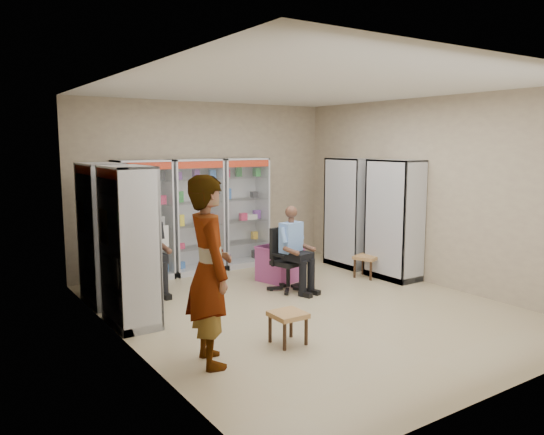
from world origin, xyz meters
TOP-DOWN VIEW (x-y plane):
  - floor at (0.00, 0.00)m, footprint 6.00×6.00m
  - room_shell at (0.00, 0.00)m, footprint 5.02×6.02m
  - cabinet_back_left at (-1.30, 2.73)m, footprint 0.90×0.50m
  - cabinet_back_mid at (-0.35, 2.73)m, footprint 0.90×0.50m
  - cabinet_back_right at (0.60, 2.73)m, footprint 0.90×0.50m
  - cabinet_right_far at (2.23, 1.60)m, footprint 0.90×0.50m
  - cabinet_right_near at (2.23, 0.50)m, footprint 0.90×0.50m
  - cabinet_left_far at (-2.23, 1.80)m, footprint 0.90×0.50m
  - cabinet_left_near at (-2.23, 0.70)m, footprint 0.90×0.50m
  - wooden_chair at (-1.55, 2.00)m, footprint 0.42×0.42m
  - seated_customer at (-1.55, 1.95)m, footprint 0.44×0.60m
  - office_chair at (0.33, 0.88)m, footprint 0.64×0.64m
  - seated_shopkeeper at (0.33, 0.83)m, footprint 0.53×0.65m
  - pink_trunk at (0.55, 1.44)m, footprint 0.73×0.71m
  - tea_glass at (0.54, 1.38)m, footprint 0.07×0.07m
  - woven_stool_a at (1.90, 0.78)m, footprint 0.48×0.48m
  - woven_stool_b at (-0.97, -0.93)m, footprint 0.37×0.37m
  - standing_man at (-1.95, -0.92)m, footprint 0.60×0.80m

SIDE VIEW (x-z plane):
  - floor at x=0.00m, z-range 0.00..0.00m
  - woven_stool_b at x=-0.97m, z-range 0.00..0.37m
  - woven_stool_a at x=1.90m, z-range 0.00..0.37m
  - pink_trunk at x=0.55m, z-range 0.00..0.58m
  - wooden_chair at x=-1.55m, z-range 0.00..0.94m
  - office_chair at x=0.33m, z-range 0.00..0.98m
  - seated_shopkeeper at x=0.33m, z-range 0.00..1.24m
  - tea_glass at x=0.54m, z-range 0.58..0.68m
  - seated_customer at x=-1.55m, z-range 0.00..1.34m
  - standing_man at x=-1.95m, z-range 0.00..1.96m
  - cabinet_back_left at x=-1.30m, z-range 0.00..2.00m
  - cabinet_back_mid at x=-0.35m, z-range 0.00..2.00m
  - cabinet_back_right at x=0.60m, z-range 0.00..2.00m
  - cabinet_right_far at x=2.23m, z-range 0.00..2.00m
  - cabinet_right_near at x=2.23m, z-range 0.00..2.00m
  - cabinet_left_far at x=-2.23m, z-range 0.00..2.00m
  - cabinet_left_near at x=-2.23m, z-range 0.00..2.00m
  - room_shell at x=0.00m, z-range 0.46..3.47m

